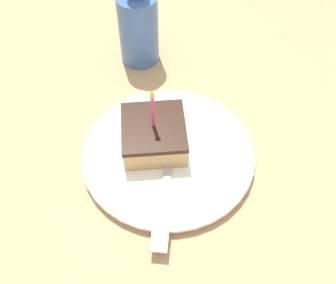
% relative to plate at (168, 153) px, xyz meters
% --- Properties ---
extents(ground_plane, '(2.40, 2.40, 0.04)m').
position_rel_plate_xyz_m(ground_plane, '(0.02, 0.01, -0.03)').
color(ground_plane, tan).
rests_on(ground_plane, ground).
extents(plate, '(0.28, 0.28, 0.02)m').
position_rel_plate_xyz_m(plate, '(0.00, 0.00, 0.00)').
color(plate, white).
rests_on(plate, ground_plane).
extents(cake_slice, '(0.11, 0.10, 0.12)m').
position_rel_plate_xyz_m(cake_slice, '(-0.02, -0.02, 0.03)').
color(cake_slice, tan).
rests_on(cake_slice, plate).
extents(fork, '(0.18, 0.05, 0.00)m').
position_rel_plate_xyz_m(fork, '(0.10, -0.01, 0.01)').
color(fork, '#B2B2B7').
rests_on(fork, plate).
extents(bottle, '(0.08, 0.08, 0.19)m').
position_rel_plate_xyz_m(bottle, '(-0.25, -0.04, 0.07)').
color(bottle, '#3F66A5').
rests_on(bottle, ground_plane).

